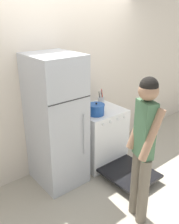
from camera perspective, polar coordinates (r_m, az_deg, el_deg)
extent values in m
plane|color=#B2A893|center=(4.31, -4.19, -10.19)|extent=(14.00, 14.00, 0.00)
cube|color=beige|center=(3.81, -4.99, 6.42)|extent=(10.00, 0.06, 2.55)
cube|color=#B7BABF|center=(3.40, -7.61, -2.27)|extent=(0.62, 0.70, 1.82)
cube|color=#2D2D2D|center=(2.97, -4.39, 2.56)|extent=(0.61, 0.01, 0.01)
cylinder|color=#B2B5BA|center=(3.27, -1.22, -5.21)|extent=(0.02, 0.02, 0.58)
cube|color=white|center=(4.01, 1.96, -5.35)|extent=(0.71, 0.68, 0.90)
cube|color=black|center=(3.83, 2.05, 0.49)|extent=(0.70, 0.66, 0.02)
cube|color=black|center=(3.82, 5.06, -7.16)|extent=(0.61, 0.05, 0.68)
cylinder|color=black|center=(3.63, 1.55, -0.62)|extent=(0.22, 0.22, 0.01)
cylinder|color=black|center=(3.84, 5.19, 0.56)|extent=(0.22, 0.22, 0.01)
cylinder|color=black|center=(3.83, -1.10, 0.61)|extent=(0.22, 0.22, 0.01)
cylinder|color=black|center=(4.02, 2.50, 1.67)|extent=(0.22, 0.22, 0.01)
cylinder|color=silver|center=(3.48, 3.18, -2.93)|extent=(0.04, 0.02, 0.04)
cylinder|color=silver|center=(3.57, 4.88, -2.30)|extent=(0.04, 0.02, 0.04)
cylinder|color=silver|center=(3.66, 6.49, -1.71)|extent=(0.04, 0.02, 0.04)
cylinder|color=silver|center=(3.76, 8.02, -1.15)|extent=(0.04, 0.02, 0.04)
cube|color=black|center=(3.77, 9.08, -13.62)|extent=(0.65, 0.72, 0.04)
cube|color=#99999E|center=(3.98, 2.76, -6.35)|extent=(0.57, 0.37, 0.01)
cylinder|color=#1E4C9E|center=(3.61, 1.56, 0.45)|extent=(0.23, 0.23, 0.14)
cylinder|color=#1E4C9E|center=(3.58, 1.57, 1.64)|extent=(0.24, 0.24, 0.02)
sphere|color=black|center=(3.57, 1.58, 1.95)|extent=(0.03, 0.03, 0.03)
cylinder|color=#1E4C9E|center=(3.51, -0.02, 0.71)|extent=(0.03, 0.02, 0.02)
cylinder|color=#1E4C9E|center=(3.67, 3.09, 1.64)|extent=(0.03, 0.02, 0.02)
cylinder|color=black|center=(3.82, -0.97, 1.31)|extent=(0.16, 0.16, 0.09)
cone|color=black|center=(3.80, -0.98, 2.10)|extent=(0.16, 0.16, 0.02)
sphere|color=black|center=(3.79, -0.98, 2.41)|extent=(0.02, 0.02, 0.02)
cone|color=black|center=(3.86, -0.07, 1.70)|extent=(0.09, 0.03, 0.08)
torus|color=black|center=(3.78, -0.98, 2.77)|extent=(0.13, 0.01, 0.13)
cylinder|color=#B7BABF|center=(4.01, 2.64, 2.58)|extent=(0.10, 0.10, 0.12)
cylinder|color=#9E7547|center=(4.01, 2.79, 3.28)|extent=(0.02, 0.04, 0.17)
cylinder|color=#232326|center=(3.98, 2.33, 3.39)|extent=(0.05, 0.02, 0.20)
cylinder|color=#B2B5BA|center=(3.99, 2.69, 3.49)|extent=(0.01, 0.04, 0.20)
cylinder|color=#4C4C51|center=(4.00, 2.65, 3.56)|extent=(0.03, 0.04, 0.21)
cylinder|color=#C63D33|center=(3.99, 2.96, 3.73)|extent=(0.06, 0.02, 0.23)
cylinder|color=#6B6051|center=(2.99, 12.19, -17.43)|extent=(0.12, 0.12, 0.84)
cylinder|color=#6B6051|center=(3.10, 10.55, -15.65)|extent=(0.12, 0.12, 0.84)
cube|color=#47704C|center=(2.65, 12.54, -3.97)|extent=(0.20, 0.27, 0.63)
cylinder|color=#A87A5B|center=(2.56, 14.06, -5.17)|extent=(0.27, 0.16, 0.56)
cylinder|color=#A87A5B|center=(2.75, 11.14, -2.86)|extent=(0.27, 0.16, 0.56)
sphere|color=#A87A5B|center=(2.50, 13.35, 4.77)|extent=(0.20, 0.20, 0.20)
sphere|color=black|center=(2.49, 13.44, 5.78)|extent=(0.19, 0.19, 0.19)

